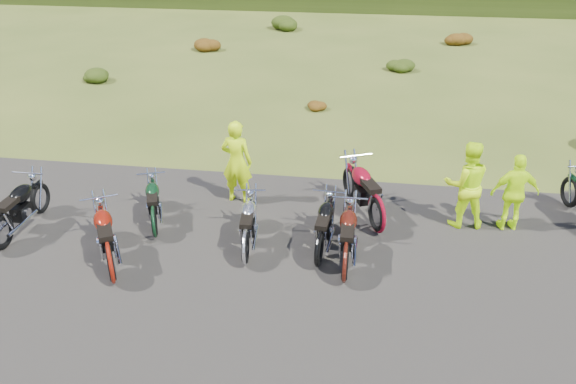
# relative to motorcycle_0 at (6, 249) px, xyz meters

# --- Properties ---
(ground) EXTENTS (300.00, 300.00, 0.00)m
(ground) POSITION_rel_motorcycle_0_xyz_m (5.57, 0.07, 0.00)
(ground) COLOR #3B4B19
(ground) RESTS_ON ground
(gravel_pad) EXTENTS (20.00, 12.00, 0.04)m
(gravel_pad) POSITION_rel_motorcycle_0_xyz_m (5.57, -1.93, 0.00)
(gravel_pad) COLOR black
(gravel_pad) RESTS_ON ground
(shrub_1) EXTENTS (1.03, 1.03, 0.61)m
(shrub_1) POSITION_rel_motorcycle_0_xyz_m (-3.53, 11.37, 0.31)
(shrub_1) COLOR #1E300C
(shrub_1) RESTS_ON ground
(shrub_2) EXTENTS (1.30, 1.30, 0.77)m
(shrub_2) POSITION_rel_motorcycle_0_xyz_m (-0.63, 16.67, 0.38)
(shrub_2) COLOR #652A0C
(shrub_2) RESTS_ON ground
(shrub_3) EXTENTS (1.56, 1.56, 0.92)m
(shrub_3) POSITION_rel_motorcycle_0_xyz_m (2.27, 21.97, 0.46)
(shrub_3) COLOR #1E300C
(shrub_3) RESTS_ON ground
(shrub_4) EXTENTS (0.77, 0.77, 0.45)m
(shrub_4) POSITION_rel_motorcycle_0_xyz_m (5.17, 9.27, 0.23)
(shrub_4) COLOR #652A0C
(shrub_4) RESTS_ON ground
(shrub_5) EXTENTS (1.03, 1.03, 0.61)m
(shrub_5) POSITION_rel_motorcycle_0_xyz_m (8.07, 14.57, 0.31)
(shrub_5) COLOR #1E300C
(shrub_5) RESTS_ON ground
(shrub_6) EXTENTS (1.30, 1.30, 0.77)m
(shrub_6) POSITION_rel_motorcycle_0_xyz_m (10.97, 19.87, 0.38)
(shrub_6) COLOR #652A0C
(shrub_6) RESTS_ON ground
(motorcycle_0) EXTENTS (0.72, 2.15, 1.12)m
(motorcycle_0) POSITION_rel_motorcycle_0_xyz_m (0.00, 0.00, 0.00)
(motorcycle_0) COLOR black
(motorcycle_0) RESTS_ON ground
(motorcycle_1) EXTENTS (1.70, 2.25, 1.14)m
(motorcycle_1) POSITION_rel_motorcycle_0_xyz_m (2.56, -0.70, 0.00)
(motorcycle_1) COLOR maroon
(motorcycle_1) RESTS_ON ground
(motorcycle_2) EXTENTS (1.23, 1.95, 0.97)m
(motorcycle_2) POSITION_rel_motorcycle_0_xyz_m (2.78, 0.89, 0.00)
(motorcycle_2) COLOR black
(motorcycle_2) RESTS_ON ground
(motorcycle_3) EXTENTS (0.87, 2.02, 1.02)m
(motorcycle_3) POSITION_rel_motorcycle_0_xyz_m (4.82, 0.21, 0.00)
(motorcycle_3) COLOR #B9B8BE
(motorcycle_3) RESTS_ON ground
(motorcycle_4) EXTENTS (0.71, 2.10, 1.10)m
(motorcycle_4) POSITION_rel_motorcycle_0_xyz_m (6.70, -0.05, 0.00)
(motorcycle_4) COLOR #41120A
(motorcycle_4) RESTS_ON ground
(motorcycle_5) EXTENTS (0.78, 2.01, 1.03)m
(motorcycle_5) POSITION_rel_motorcycle_0_xyz_m (6.19, 0.35, 0.00)
(motorcycle_5) COLOR black
(motorcycle_5) RESTS_ON ground
(motorcycle_6) EXTENTS (1.63, 2.42, 1.21)m
(motorcycle_6) POSITION_rel_motorcycle_0_xyz_m (7.24, 1.74, 0.00)
(motorcycle_6) COLOR maroon
(motorcycle_6) RESTS_ON ground
(person_middle) EXTENTS (0.76, 0.55, 1.93)m
(person_middle) POSITION_rel_motorcycle_0_xyz_m (4.12, 2.64, 0.96)
(person_middle) COLOR #CAF70D
(person_middle) RESTS_ON ground
(person_right_a) EXTENTS (0.98, 0.80, 1.88)m
(person_right_a) POSITION_rel_motorcycle_0_xyz_m (9.02, 2.29, 0.94)
(person_right_a) COLOR #CAF70D
(person_right_a) RESTS_ON ground
(person_right_b) EXTENTS (1.02, 0.54, 1.67)m
(person_right_b) POSITION_rel_motorcycle_0_xyz_m (10.00, 2.27, 0.83)
(person_right_b) COLOR #CAF70D
(person_right_b) RESTS_ON ground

